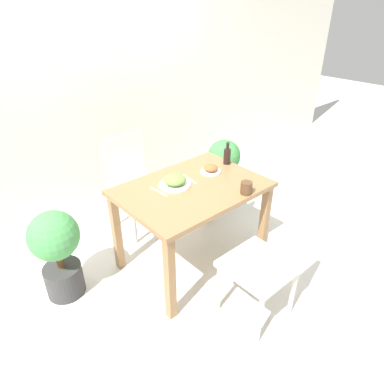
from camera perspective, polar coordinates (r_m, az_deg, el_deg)
ground_plane at (r=2.99m, az=-0.00°, el=-11.28°), size 16.00×16.00×0.00m
wall_back at (r=3.44m, az=-15.63°, el=17.63°), size 8.00×0.05×2.60m
dining_table at (r=2.63m, az=-0.00°, el=-1.07°), size 1.09×0.78×0.72m
chair_near at (r=2.27m, az=12.81°, el=-11.51°), size 0.42×0.42×0.89m
chair_far at (r=3.22m, az=-9.84°, el=2.20°), size 0.42×0.42×0.89m
food_plate at (r=2.57m, az=-2.90°, el=1.84°), size 0.24×0.24×0.08m
side_plate at (r=2.78m, az=3.15°, el=3.84°), size 0.16×0.16×0.06m
drink_cup at (r=2.49m, az=9.03°, el=0.70°), size 0.08×0.08×0.09m
sauce_bottle at (r=2.92m, az=5.88°, el=6.10°), size 0.06×0.06×0.20m
fork_utensil at (r=2.51m, az=-5.55°, el=0.07°), size 0.02×0.19×0.00m
spoon_utensil at (r=2.67m, az=-0.37°, el=2.18°), size 0.03×0.19×0.00m
potted_plant_left at (r=2.63m, az=-21.57°, el=-8.89°), size 0.36×0.36×0.71m
potted_plant_right at (r=3.58m, az=5.29°, el=4.18°), size 0.34×0.34×0.71m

